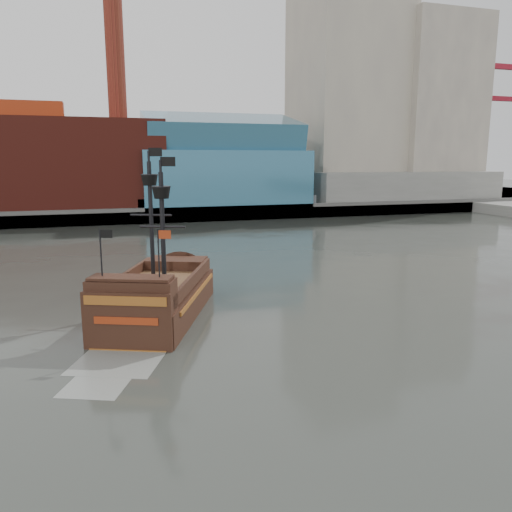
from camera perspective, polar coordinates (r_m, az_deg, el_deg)
name	(u,v)px	position (r m, az deg, el deg)	size (l,w,h in m)	color
ground	(351,367)	(26.52, 10.82, -12.33)	(400.00, 400.00, 0.00)	#272A25
promenade_far	(156,203)	(114.39, -11.32, 6.01)	(220.00, 60.00, 2.00)	slate
seawall	(175,215)	(85.21, -9.23, 4.67)	(220.00, 1.00, 2.60)	#4C4C49
skyline	(182,89)	(108.24, -8.49, 18.33)	(149.00, 45.00, 62.00)	#7A5F49
crane_a	(484,123)	(137.59, 24.63, 13.60)	(22.50, 4.00, 32.25)	slate
crane_b	(485,140)	(151.25, 24.74, 11.92)	(19.10, 4.00, 26.25)	slate
pirate_ship	(158,301)	(34.11, -11.11, -5.10)	(10.51, 16.65, 12.01)	black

